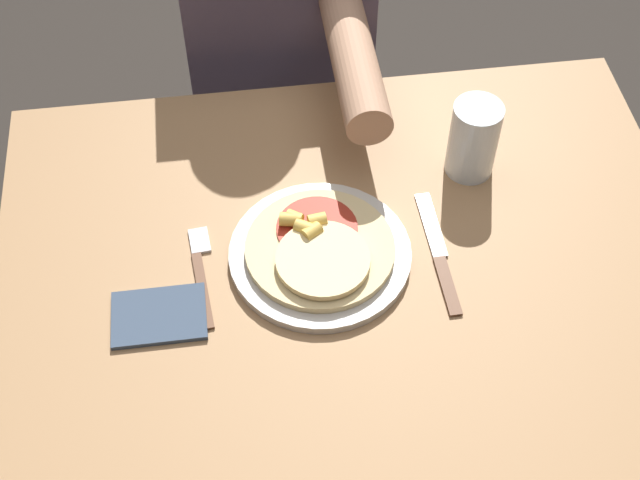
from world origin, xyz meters
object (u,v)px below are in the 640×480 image
Objects in this scene: knife at (439,254)px; pizza at (319,249)px; plate at (320,254)px; drinking_glass at (473,139)px; fork at (201,269)px; dining_table at (349,321)px; person_diner at (280,51)px.

pizza is at bearing 174.86° from knife.
knife is at bearing -6.33° from plate.
pizza is 0.29m from drinking_glass.
pizza is 1.20× the size of fork.
plate is 0.29m from drinking_glass.
plate reaches higher than knife.
dining_table is at bearing -35.89° from plate.
dining_table is 0.86× the size of person_diner.
pizza is at bearing -0.77° from fork.
person_diner is (-0.00, 0.54, -0.10)m from pizza.
dining_table is at bearing -85.46° from person_diner.
person_diner is (-0.05, 0.57, 0.06)m from dining_table.
knife is at bearing -5.14° from pizza.
drinking_glass is 0.49m from person_diner.
plate is 0.22× the size of person_diner.
drinking_glass reaches higher than fork.
pizza is 0.17m from fork.
drinking_glass reaches higher than plate.
dining_table is 0.33m from drinking_glass.
knife is (0.17, -0.02, -0.00)m from plate.
dining_table is 0.25m from fork.
pizza is 1.69× the size of drinking_glass.
drinking_glass is (0.08, 0.16, 0.06)m from knife.
pizza is (-0.04, 0.03, 0.15)m from dining_table.
dining_table is at bearing -140.61° from drinking_glass.
knife is 0.19× the size of person_diner.
knife is (0.17, -0.02, -0.02)m from pizza.
plate is at bearing 144.11° from dining_table.
fork is 0.57m from person_diner.
dining_table is 0.16m from pizza.
plate reaches higher than dining_table.
plate is 0.02m from pizza.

